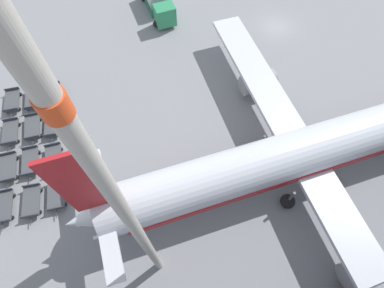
{
  "coord_description": "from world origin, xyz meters",
  "views": [
    {
      "loc": [
        27.41,
        -21.22,
        26.51
      ],
      "look_at": [
        14.51,
        -16.75,
        2.5
      ],
      "focal_mm": 28.0,
      "sensor_mm": 36.0,
      "label": 1
    }
  ],
  "objects_px": {
    "baggage_dolly_row_near_col_d": "(4,207)",
    "baggage_dolly_row_mid_b_col_a": "(53,95)",
    "baggage_dolly_row_near_col_b": "(10,132)",
    "baggage_dolly_row_mid_b_col_b": "(53,124)",
    "fuel_tanker_primary": "(157,0)",
    "apron_light_mast": "(122,208)",
    "baggage_dolly_row_near_col_c": "(8,168)",
    "baggage_dolly_row_mid_b_col_c": "(54,158)",
    "baggage_dolly_row_mid_b_col_d": "(56,194)",
    "baggage_dolly_row_near_col_a": "(12,101)",
    "baggage_dolly_row_mid_a_col_c": "(30,162)",
    "baggage_dolly_row_mid_a_col_d": "(32,201)",
    "airplane": "(316,148)",
    "baggage_dolly_row_mid_a_col_a": "(33,98)",
    "baggage_dolly_row_mid_a_col_b": "(33,127)"
  },
  "relations": [
    {
      "from": "baggage_dolly_row_near_col_d",
      "to": "baggage_dolly_row_mid_b_col_a",
      "type": "distance_m",
      "value": 12.86
    },
    {
      "from": "baggage_dolly_row_near_col_b",
      "to": "baggage_dolly_row_mid_b_col_b",
      "type": "xyz_separation_m",
      "value": [
        0.43,
        4.19,
        0.0
      ]
    },
    {
      "from": "fuel_tanker_primary",
      "to": "apron_light_mast",
      "type": "relative_size",
      "value": 0.29
    },
    {
      "from": "baggage_dolly_row_near_col_c",
      "to": "baggage_dolly_row_mid_b_col_c",
      "type": "distance_m",
      "value": 4.26
    },
    {
      "from": "fuel_tanker_primary",
      "to": "baggage_dolly_row_near_col_b",
      "type": "relative_size",
      "value": 2.14
    },
    {
      "from": "fuel_tanker_primary",
      "to": "baggage_dolly_row_mid_b_col_d",
      "type": "xyz_separation_m",
      "value": [
        22.79,
        -16.06,
        -0.93
      ]
    },
    {
      "from": "baggage_dolly_row_near_col_c",
      "to": "baggage_dolly_row_near_col_a",
      "type": "bearing_deg",
      "value": 174.97
    },
    {
      "from": "baggage_dolly_row_near_col_a",
      "to": "baggage_dolly_row_near_col_b",
      "type": "distance_m",
      "value": 4.17
    },
    {
      "from": "baggage_dolly_row_near_col_b",
      "to": "fuel_tanker_primary",
      "type": "bearing_deg",
      "value": 126.21
    },
    {
      "from": "baggage_dolly_row_near_col_c",
      "to": "baggage_dolly_row_mid_b_col_d",
      "type": "distance_m",
      "value": 5.86
    },
    {
      "from": "baggage_dolly_row_mid_a_col_c",
      "to": "baggage_dolly_row_mid_a_col_d",
      "type": "height_order",
      "value": "same"
    },
    {
      "from": "baggage_dolly_row_near_col_a",
      "to": "baggage_dolly_row_mid_b_col_c",
      "type": "height_order",
      "value": "same"
    },
    {
      "from": "baggage_dolly_row_mid_b_col_a",
      "to": "baggage_dolly_row_mid_b_col_d",
      "type": "bearing_deg",
      "value": -4.8
    },
    {
      "from": "baggage_dolly_row_near_col_a",
      "to": "baggage_dolly_row_mid_a_col_c",
      "type": "bearing_deg",
      "value": 9.09
    },
    {
      "from": "baggage_dolly_row_mid_b_col_a",
      "to": "apron_light_mast",
      "type": "xyz_separation_m",
      "value": [
        20.78,
        6.24,
        14.91
      ]
    },
    {
      "from": "airplane",
      "to": "baggage_dolly_row_mid_a_col_a",
      "type": "distance_m",
      "value": 29.63
    },
    {
      "from": "airplane",
      "to": "baggage_dolly_row_mid_a_col_b",
      "type": "relative_size",
      "value": 11.64
    },
    {
      "from": "baggage_dolly_row_mid_b_col_b",
      "to": "baggage_dolly_row_mid_b_col_c",
      "type": "bearing_deg",
      "value": -4.45
    },
    {
      "from": "airplane",
      "to": "baggage_dolly_row_mid_b_col_c",
      "type": "distance_m",
      "value": 24.54
    },
    {
      "from": "baggage_dolly_row_near_col_c",
      "to": "baggage_dolly_row_mid_b_col_c",
      "type": "relative_size",
      "value": 1.0
    },
    {
      "from": "baggage_dolly_row_near_col_a",
      "to": "baggage_dolly_row_near_col_c",
      "type": "relative_size",
      "value": 1.0
    },
    {
      "from": "fuel_tanker_primary",
      "to": "baggage_dolly_row_mid_a_col_d",
      "type": "relative_size",
      "value": 2.14
    },
    {
      "from": "baggage_dolly_row_near_col_d",
      "to": "baggage_dolly_row_mid_a_col_a",
      "type": "distance_m",
      "value": 12.27
    },
    {
      "from": "baggage_dolly_row_near_col_a",
      "to": "baggage_dolly_row_mid_b_col_b",
      "type": "bearing_deg",
      "value": 39.91
    },
    {
      "from": "baggage_dolly_row_near_col_c",
      "to": "baggage_dolly_row_mid_a_col_b",
      "type": "bearing_deg",
      "value": 147.37
    },
    {
      "from": "baggage_dolly_row_near_col_b",
      "to": "apron_light_mast",
      "type": "xyz_separation_m",
      "value": [
        17.19,
        10.92,
        14.91
      ]
    },
    {
      "from": "baggage_dolly_row_near_col_d",
      "to": "baggage_dolly_row_mid_b_col_c",
      "type": "height_order",
      "value": "same"
    },
    {
      "from": "baggage_dolly_row_mid_a_col_b",
      "to": "baggage_dolly_row_mid_a_col_d",
      "type": "height_order",
      "value": "same"
    },
    {
      "from": "baggage_dolly_row_near_col_a",
      "to": "baggage_dolly_row_near_col_c",
      "type": "bearing_deg",
      "value": -5.03
    },
    {
      "from": "fuel_tanker_primary",
      "to": "baggage_dolly_row_mid_a_col_a",
      "type": "relative_size",
      "value": 2.15
    },
    {
      "from": "baggage_dolly_row_near_col_a",
      "to": "baggage_dolly_row_mid_a_col_b",
      "type": "relative_size",
      "value": 1.0
    },
    {
      "from": "baggage_dolly_row_near_col_b",
      "to": "baggage_dolly_row_near_col_d",
      "type": "height_order",
      "value": "same"
    },
    {
      "from": "apron_light_mast",
      "to": "baggage_dolly_row_near_col_d",
      "type": "bearing_deg",
      "value": -127.86
    },
    {
      "from": "baggage_dolly_row_mid_a_col_a",
      "to": "apron_light_mast",
      "type": "bearing_deg",
      "value": 21.89
    },
    {
      "from": "baggage_dolly_row_near_col_d",
      "to": "baggage_dolly_row_mid_b_col_a",
      "type": "height_order",
      "value": "same"
    },
    {
      "from": "baggage_dolly_row_near_col_c",
      "to": "baggage_dolly_row_mid_a_col_a",
      "type": "xyz_separation_m",
      "value": [
        -7.89,
        2.86,
        0.0
      ]
    },
    {
      "from": "fuel_tanker_primary",
      "to": "baggage_dolly_row_mid_a_col_a",
      "type": "distance_m",
      "value": 20.31
    },
    {
      "from": "baggage_dolly_row_mid_b_col_a",
      "to": "apron_light_mast",
      "type": "relative_size",
      "value": 0.14
    },
    {
      "from": "fuel_tanker_primary",
      "to": "baggage_dolly_row_near_col_d",
      "type": "distance_m",
      "value": 30.52
    },
    {
      "from": "baggage_dolly_row_mid_a_col_b",
      "to": "baggage_dolly_row_mid_b_col_c",
      "type": "distance_m",
      "value": 4.73
    },
    {
      "from": "baggage_dolly_row_mid_a_col_c",
      "to": "apron_light_mast",
      "type": "height_order",
      "value": "apron_light_mast"
    },
    {
      "from": "baggage_dolly_row_mid_a_col_c",
      "to": "baggage_dolly_row_near_col_a",
      "type": "bearing_deg",
      "value": -170.91
    },
    {
      "from": "baggage_dolly_row_near_col_c",
      "to": "baggage_dolly_row_mid_a_col_b",
      "type": "height_order",
      "value": "same"
    },
    {
      "from": "airplane",
      "to": "baggage_dolly_row_mid_a_col_d",
      "type": "relative_size",
      "value": 11.58
    },
    {
      "from": "apron_light_mast",
      "to": "baggage_dolly_row_mid_a_col_a",
      "type": "bearing_deg",
      "value": -158.11
    },
    {
      "from": "baggage_dolly_row_near_col_b",
      "to": "baggage_dolly_row_mid_b_col_d",
      "type": "distance_m",
      "value": 9.11
    },
    {
      "from": "airplane",
      "to": "baggage_dolly_row_mid_b_col_b",
      "type": "height_order",
      "value": "airplane"
    },
    {
      "from": "baggage_dolly_row_near_col_a",
      "to": "baggage_dolly_row_mid_b_col_c",
      "type": "relative_size",
      "value": 1.0
    },
    {
      "from": "baggage_dolly_row_near_col_a",
      "to": "baggage_dolly_row_mid_a_col_d",
      "type": "bearing_deg",
      "value": 5.18
    },
    {
      "from": "baggage_dolly_row_mid_b_col_c",
      "to": "baggage_dolly_row_near_col_a",
      "type": "bearing_deg",
      "value": -157.93
    }
  ]
}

